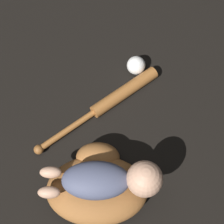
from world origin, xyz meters
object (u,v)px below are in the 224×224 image
(baseball_glove, at_px, (97,184))
(baseball, at_px, (136,65))
(baby_figure, at_px, (111,180))
(baseball_bat, at_px, (113,99))

(baseball_glove, distance_m, baseball, 0.50)
(baseball_glove, relative_size, baby_figure, 0.90)
(baseball_bat, height_order, baseball, baseball)
(baseball_glove, bearing_deg, baseball, 70.95)
(baby_figure, distance_m, baseball_bat, 0.37)
(baseball_glove, xyz_separation_m, baseball_bat, (0.07, 0.33, -0.03))
(baby_figure, xyz_separation_m, baseball_bat, (0.02, 0.35, -0.13))
(baseball_glove, height_order, baby_figure, baby_figure)
(baby_figure, xyz_separation_m, baseball, (0.12, 0.49, -0.12))
(baby_figure, bearing_deg, baseball, 76.48)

